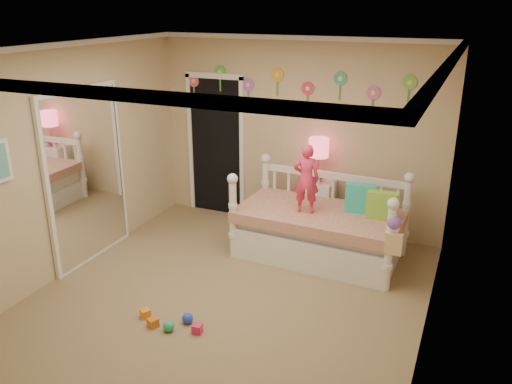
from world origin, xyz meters
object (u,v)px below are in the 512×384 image
at_px(child, 306,179).
at_px(nightstand, 316,207).
at_px(daybed, 320,215).
at_px(table_lamp, 319,153).

relative_size(child, nightstand, 1.13).
xyz_separation_m(daybed, nightstand, (-0.24, 0.65, -0.17)).
distance_m(child, nightstand, 1.01).
distance_m(daybed, nightstand, 0.71).
height_order(child, table_lamp, child).
bearing_deg(daybed, nightstand, 112.25).
distance_m(daybed, child, 0.52).
bearing_deg(nightstand, child, -80.04).
distance_m(nightstand, table_lamp, 0.76).
distance_m(child, table_lamp, 0.77).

